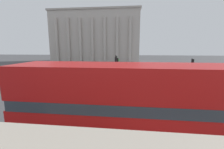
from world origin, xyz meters
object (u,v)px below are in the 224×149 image
at_px(traffic_light_far, 116,61).
at_px(pedestrian_white, 174,73).
at_px(plaza_building_left, 97,37).
at_px(traffic_light_near, 116,72).
at_px(traffic_light_mid, 192,66).
at_px(pedestrian_red, 136,65).
at_px(car_white, 188,72).
at_px(pedestrian_yellow, 121,66).
at_px(pedestrian_olive, 168,67).
at_px(double_decker_bus, 129,104).

bearing_deg(traffic_light_far, pedestrian_white, -32.38).
distance_m(plaza_building_left, traffic_light_near, 39.95).
bearing_deg(traffic_light_mid, pedestrian_red, 123.37).
distance_m(traffic_light_near, car_white, 16.83).
bearing_deg(plaza_building_left, traffic_light_near, -75.13).
bearing_deg(traffic_light_mid, pedestrian_yellow, 137.66).
bearing_deg(pedestrian_olive, car_white, 134.67).
height_order(double_decker_bus, pedestrian_white, double_decker_bus).
xyz_separation_m(traffic_light_far, pedestrian_red, (3.95, 5.26, -1.21)).
xyz_separation_m(pedestrian_yellow, pedestrian_red, (3.28, 1.57, 0.02)).
bearing_deg(pedestrian_yellow, traffic_light_near, -24.82).
relative_size(pedestrian_white, pedestrian_red, 1.03).
bearing_deg(traffic_light_near, traffic_light_mid, 40.38).
distance_m(pedestrian_yellow, pedestrian_white, 12.76).
height_order(traffic_light_far, pedestrian_olive, traffic_light_far).
xyz_separation_m(traffic_light_near, traffic_light_mid, (10.13, 8.62, -0.39)).
bearing_deg(traffic_light_mid, plaza_building_left, 124.42).
distance_m(plaza_building_left, pedestrian_white, 35.12).
relative_size(traffic_light_far, pedestrian_red, 1.92).
xyz_separation_m(plaza_building_left, car_white, (21.34, -25.77, -7.67)).
distance_m(traffic_light_mid, pedestrian_red, 13.70).
bearing_deg(traffic_light_mid, traffic_light_near, -139.62).
relative_size(traffic_light_far, pedestrian_yellow, 1.95).
relative_size(double_decker_bus, car_white, 2.44).
bearing_deg(traffic_light_far, double_decker_bus, -83.42).
bearing_deg(double_decker_bus, pedestrian_white, 67.07).
bearing_deg(car_white, double_decker_bus, 113.68).
bearing_deg(traffic_light_mid, car_white, 74.49).
distance_m(double_decker_bus, plaza_building_left, 47.35).
xyz_separation_m(double_decker_bus, pedestrian_red, (1.40, 27.36, -1.23)).
distance_m(double_decker_bus, traffic_light_mid, 18.28).
height_order(plaza_building_left, traffic_light_far, plaza_building_left).
xyz_separation_m(traffic_light_mid, pedestrian_olive, (-1.22, 8.16, -1.23)).
distance_m(pedestrian_yellow, pedestrian_red, 3.64).
xyz_separation_m(plaza_building_left, pedestrian_red, (12.77, -18.19, -7.36)).
relative_size(pedestrian_yellow, pedestrian_olive, 1.05).
bearing_deg(pedestrian_olive, double_decker_bus, 89.33).
height_order(plaza_building_left, traffic_light_mid, plaza_building_left).
bearing_deg(traffic_light_near, pedestrian_red, 82.54).
xyz_separation_m(traffic_light_mid, car_white, (1.06, 3.82, -1.48)).
bearing_deg(pedestrian_yellow, plaza_building_left, 178.78).
relative_size(plaza_building_left, traffic_light_mid, 8.83).
xyz_separation_m(plaza_building_left, pedestrian_yellow, (9.49, -19.75, -7.37)).
xyz_separation_m(traffic_light_mid, pedestrian_red, (-7.51, 11.40, -1.16)).
bearing_deg(pedestrian_olive, traffic_light_near, 79.03).
bearing_deg(double_decker_bus, car_white, 62.45).
distance_m(pedestrian_white, pedestrian_olive, 7.91).
xyz_separation_m(double_decker_bus, pedestrian_olive, (7.69, 24.12, -1.31)).
xyz_separation_m(pedestrian_yellow, pedestrian_white, (8.51, -9.51, 0.05)).
relative_size(traffic_light_far, pedestrian_olive, 2.05).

